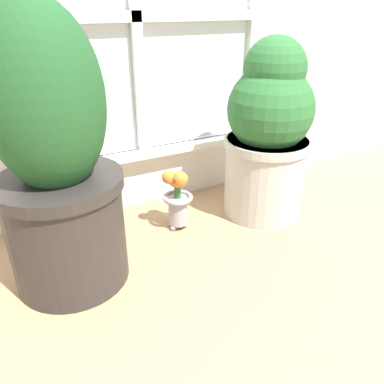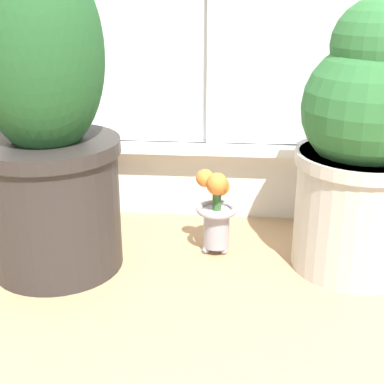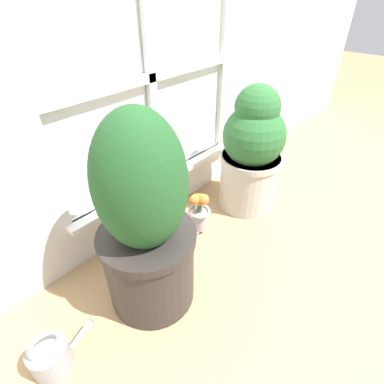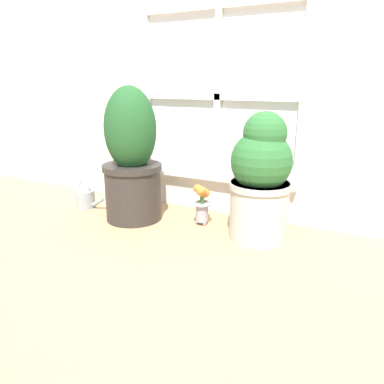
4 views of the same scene
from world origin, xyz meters
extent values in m
plane|color=tan|center=(0.00, 0.00, 0.00)|extent=(10.00, 10.00, 0.00)
cube|color=silver|center=(0.00, 0.54, 0.11)|extent=(0.93, 0.05, 0.23)
cube|color=white|center=(0.00, 0.56, 0.69)|extent=(0.93, 0.02, 0.92)
cube|color=white|center=(0.00, 0.53, 0.69)|extent=(0.04, 0.02, 0.92)
cube|color=white|center=(0.00, 0.53, 0.69)|extent=(0.93, 0.02, 0.04)
cube|color=white|center=(0.00, 0.50, 0.22)|extent=(0.99, 0.06, 0.02)
cylinder|color=#2D2826|center=(-0.37, 0.18, 0.16)|extent=(0.32, 0.32, 0.32)
cylinder|color=#2D2826|center=(-0.37, 0.18, 0.31)|extent=(0.34, 0.34, 0.03)
cylinder|color=#38281E|center=(-0.37, 0.18, 0.32)|extent=(0.29, 0.29, 0.01)
ellipsoid|color=#1E4C23|center=(-0.37, 0.18, 0.52)|extent=(0.29, 0.29, 0.47)
ellipsoid|color=#1E4C23|center=(-0.31, 0.27, 0.43)|extent=(0.22, 0.14, 0.27)
cylinder|color=#B7B2A8|center=(0.37, 0.24, 0.15)|extent=(0.29, 0.29, 0.30)
cylinder|color=#B7B2A8|center=(0.37, 0.24, 0.28)|extent=(0.31, 0.31, 0.03)
cylinder|color=#38281E|center=(0.37, 0.24, 0.29)|extent=(0.27, 0.27, 0.01)
sphere|color=#28602D|center=(0.37, 0.24, 0.40)|extent=(0.30, 0.30, 0.30)
sphere|color=#28602D|center=(0.37, 0.25, 0.54)|extent=(0.21, 0.21, 0.21)
ellipsoid|color=#28602D|center=(0.36, 0.33, 0.39)|extent=(0.18, 0.04, 0.19)
sphere|color=#99939E|center=(0.03, 0.31, 0.01)|extent=(0.02, 0.02, 0.02)
sphere|color=#99939E|center=(0.00, 0.27, 0.01)|extent=(0.02, 0.02, 0.02)
sphere|color=#99939E|center=(0.05, 0.27, 0.01)|extent=(0.02, 0.02, 0.02)
cylinder|color=#99939E|center=(0.03, 0.28, 0.07)|extent=(0.07, 0.07, 0.10)
torus|color=#99939E|center=(0.03, 0.28, 0.12)|extent=(0.11, 0.11, 0.02)
cylinder|color=#386633|center=(0.03, 0.28, 0.15)|extent=(0.02, 0.02, 0.06)
sphere|color=orange|center=(0.03, 0.28, 0.19)|extent=(0.06, 0.06, 0.06)
sphere|color=orange|center=(0.03, 0.31, 0.18)|extent=(0.05, 0.05, 0.05)
sphere|color=orange|center=(-0.01, 0.29, 0.20)|extent=(0.05, 0.05, 0.05)
sphere|color=orange|center=(0.03, 0.26, 0.20)|extent=(0.05, 0.05, 0.05)
cylinder|color=gray|center=(-0.76, 0.20, 0.06)|extent=(0.12, 0.12, 0.11)
cylinder|color=gray|center=(-0.66, 0.20, 0.05)|extent=(0.11, 0.02, 0.07)
torus|color=gray|center=(-0.76, 0.20, 0.13)|extent=(0.10, 0.01, 0.10)
camera|label=1|loc=(-0.46, -0.77, 0.73)|focal=35.00mm
camera|label=2|loc=(0.08, -0.98, 0.66)|focal=50.00mm
camera|label=3|loc=(-0.80, -0.43, 1.01)|focal=28.00mm
camera|label=4|loc=(0.89, -1.50, 0.77)|focal=35.00mm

